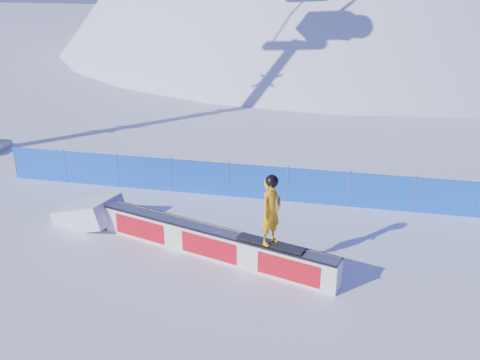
# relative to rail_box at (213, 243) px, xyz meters

# --- Properties ---
(ground) EXTENTS (160.00, 160.00, 0.00)m
(ground) POSITION_rel_rail_box_xyz_m (2.52, -0.50, -0.42)
(ground) COLOR white
(ground) RESTS_ON ground
(snow_hill) EXTENTS (64.00, 64.00, 64.00)m
(snow_hill) POSITION_rel_rail_box_xyz_m (2.52, 41.50, -18.42)
(snow_hill) COLOR silver
(snow_hill) RESTS_ON ground
(safety_fence) EXTENTS (22.05, 0.05, 1.30)m
(safety_fence) POSITION_rel_rail_box_xyz_m (2.52, 4.00, 0.19)
(safety_fence) COLOR blue
(safety_fence) RESTS_ON ground
(rail_box) EXTENTS (6.91, 2.46, 0.85)m
(rail_box) POSITION_rel_rail_box_xyz_m (0.00, 0.00, 0.00)
(rail_box) COLOR white
(rail_box) RESTS_ON ground
(snow_ramp) EXTENTS (2.32, 1.80, 1.27)m
(snow_ramp) POSITION_rel_rail_box_xyz_m (-4.23, 1.24, -0.42)
(snow_ramp) COLOR white
(snow_ramp) RESTS_ON ground
(snowboarder) EXTENTS (1.82, 0.82, 1.88)m
(snowboarder) POSITION_rel_rail_box_xyz_m (1.62, -0.47, 1.36)
(snowboarder) COLOR black
(snowboarder) RESTS_ON rail_box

